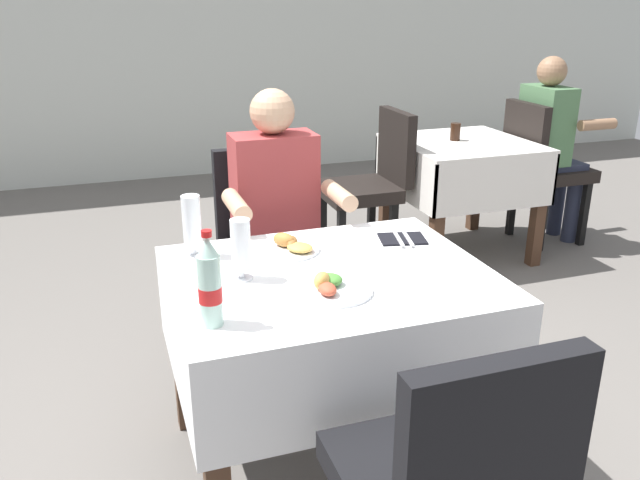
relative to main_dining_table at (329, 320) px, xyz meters
The scene contains 16 objects.
ground_plane 0.58m from the main_dining_table, 164.99° to the right, with size 11.00×11.00×0.00m, color #66605B.
back_wall 4.46m from the main_dining_table, 90.47° to the left, with size 11.00×0.12×3.12m, color silver.
main_dining_table is the anchor object (origin of this frame).
chair_far_diner_seat 0.82m from the main_dining_table, 90.00° to the left, with size 0.44×0.50×0.97m.
seated_diner_far 0.73m from the main_dining_table, 88.57° to the left, with size 0.50×0.46×1.26m.
plate_near_camera 0.25m from the main_dining_table, 108.27° to the right, with size 0.23×0.23×0.07m.
plate_far_diner 0.31m from the main_dining_table, 107.61° to the left, with size 0.24×0.24×0.06m.
beer_glass_left 0.58m from the main_dining_table, 144.04° to the left, with size 0.07×0.07×0.22m.
beer_glass_middle 0.40m from the main_dining_table, behind, with size 0.07×0.07×0.20m.
cola_bottle_primary 0.58m from the main_dining_table, 151.19° to the right, with size 0.07×0.07×0.28m.
napkin_cutlery_set 0.46m from the main_dining_table, 29.23° to the left, with size 0.20×0.20×0.01m.
background_dining_table 2.28m from the main_dining_table, 48.51° to the left, with size 0.83×0.85×0.75m.
background_chair_left 1.92m from the main_dining_table, 62.55° to the left, with size 0.50×0.44×0.97m.
background_chair_right 2.73m from the main_dining_table, 38.67° to the left, with size 0.50×0.44×0.97m.
background_patron 2.77m from the main_dining_table, 38.03° to the left, with size 0.46×0.50×1.26m.
background_table_tumbler 2.30m from the main_dining_table, 49.87° to the left, with size 0.06×0.06×0.11m, color black.
Camera 1 is at (-0.64, -1.87, 1.61)m, focal length 36.62 mm.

